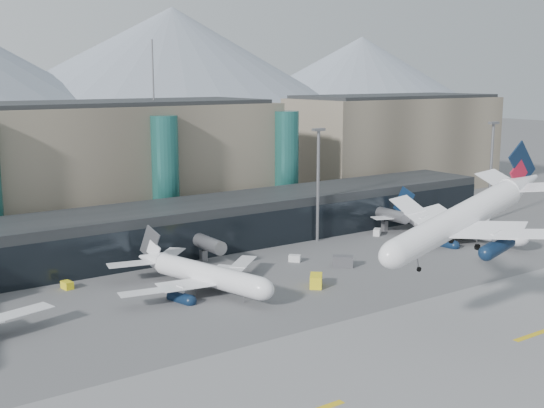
# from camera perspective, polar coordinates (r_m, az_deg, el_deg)

# --- Properties ---
(ground) EXTENTS (900.00, 900.00, 0.00)m
(ground) POSITION_cam_1_polar(r_m,az_deg,el_deg) (102.26, 7.33, -10.64)
(ground) COLOR #515154
(ground) RESTS_ON ground
(runway_strip) EXTENTS (400.00, 40.00, 0.04)m
(runway_strip) POSITION_cam_1_polar(r_m,az_deg,el_deg) (92.54, 13.69, -13.21)
(runway_strip) COLOR slate
(runway_strip) RESTS_ON ground
(runway_markings) EXTENTS (128.00, 1.00, 0.02)m
(runway_markings) POSITION_cam_1_polar(r_m,az_deg,el_deg) (92.53, 13.69, -13.19)
(runway_markings) COLOR gold
(runway_markings) RESTS_ON ground
(concourse) EXTENTS (170.00, 27.00, 10.00)m
(concourse) POSITION_cam_1_polar(r_m,az_deg,el_deg) (146.93, -7.80, -2.02)
(concourse) COLOR black
(concourse) RESTS_ON ground
(terminal_main) EXTENTS (130.00, 30.00, 31.00)m
(terminal_main) POSITION_cam_1_polar(r_m,az_deg,el_deg) (166.64, -20.68, 2.55)
(terminal_main) COLOR gray
(terminal_main) RESTS_ON ground
(terminal_east) EXTENTS (70.00, 30.00, 31.00)m
(terminal_east) POSITION_cam_1_polar(r_m,az_deg,el_deg) (227.06, 10.20, 5.06)
(terminal_east) COLOR gray
(terminal_east) RESTS_ON ground
(teal_towers) EXTENTS (116.40, 19.40, 46.00)m
(teal_towers) POSITION_cam_1_polar(r_m,az_deg,el_deg) (154.39, -15.59, 1.72)
(teal_towers) COLOR #246660
(teal_towers) RESTS_ON ground
(lightmast_mid) EXTENTS (3.00, 1.20, 25.60)m
(lightmast_mid) POSITION_cam_1_polar(r_m,az_deg,el_deg) (153.03, 3.87, 2.16)
(lightmast_mid) COLOR slate
(lightmast_mid) RESTS_ON ground
(lightmast_right) EXTENTS (3.00, 1.20, 25.60)m
(lightmast_right) POSITION_cam_1_polar(r_m,az_deg,el_deg) (183.02, 17.86, 3.07)
(lightmast_right) COLOR slate
(lightmast_right) RESTS_ON ground
(hero_jet) EXTENTS (33.62, 34.92, 11.24)m
(hero_jet) POSITION_cam_1_polar(r_m,az_deg,el_deg) (101.70, 16.33, -0.30)
(hero_jet) COLOR white
(hero_jet) RESTS_ON ground
(jet_parked_mid) EXTENTS (32.83, 34.21, 10.98)m
(jet_parked_mid) POSITION_cam_1_polar(r_m,az_deg,el_deg) (120.87, -6.49, -5.17)
(jet_parked_mid) COLOR white
(jet_parked_mid) RESTS_ON ground
(jet_parked_right) EXTENTS (36.80, 36.91, 11.97)m
(jet_parked_right) POSITION_cam_1_polar(r_m,az_deg,el_deg) (161.86, 14.63, -1.25)
(jet_parked_right) COLOR white
(jet_parked_right) RESTS_ON ground
(veh_b) EXTENTS (1.82, 2.54, 1.35)m
(veh_b) POSITION_cam_1_polar(r_m,az_deg,el_deg) (126.28, -16.77, -6.52)
(veh_b) COLOR yellow
(veh_b) RESTS_ON ground
(veh_c) EXTENTS (4.35, 4.14, 2.19)m
(veh_c) POSITION_cam_1_polar(r_m,az_deg,el_deg) (135.16, 5.95, -4.79)
(veh_c) COLOR #48484C
(veh_c) RESTS_ON ground
(veh_d) EXTENTS (3.04, 2.85, 1.56)m
(veh_d) POSITION_cam_1_polar(r_m,az_deg,el_deg) (162.48, 8.78, -2.33)
(veh_d) COLOR silver
(veh_d) RESTS_ON ground
(veh_e) EXTENTS (3.50, 2.63, 1.76)m
(veh_e) POSITION_cam_1_polar(r_m,az_deg,el_deg) (168.14, 15.06, -2.10)
(veh_e) COLOR yellow
(veh_e) RESTS_ON ground
(veh_g) EXTENTS (2.59, 2.68, 1.37)m
(veh_g) POSITION_cam_1_polar(r_m,az_deg,el_deg) (138.23, 1.91, -4.56)
(veh_g) COLOR silver
(veh_g) RESTS_ON ground
(veh_h) EXTENTS (4.18, 4.40, 2.20)m
(veh_h) POSITION_cam_1_polar(r_m,az_deg,el_deg) (122.26, 3.70, -6.43)
(veh_h) COLOR yellow
(veh_h) RESTS_ON ground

